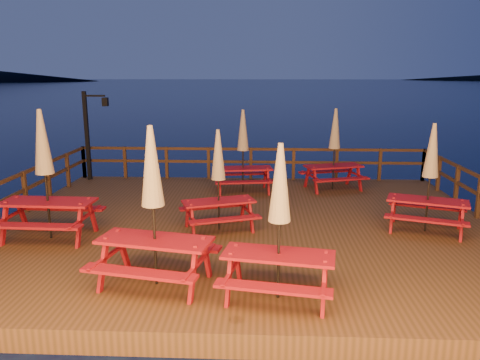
{
  "coord_description": "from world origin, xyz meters",
  "views": [
    {
      "loc": [
        0.35,
        -10.94,
        4.03
      ],
      "look_at": [
        -0.18,
        0.6,
        1.35
      ],
      "focal_mm": 35.0,
      "sensor_mm": 36.0,
      "label": 1
    }
  ],
  "objects_px": {
    "picnic_table_1": "(430,176)",
    "picnic_table_2": "(153,205)",
    "picnic_table_0": "(243,150)",
    "lamp_post": "(91,127)"
  },
  "relations": [
    {
      "from": "picnic_table_0",
      "to": "picnic_table_1",
      "type": "height_order",
      "value": "picnic_table_0"
    },
    {
      "from": "lamp_post",
      "to": "picnic_table_2",
      "type": "height_order",
      "value": "lamp_post"
    },
    {
      "from": "picnic_table_1",
      "to": "picnic_table_2",
      "type": "xyz_separation_m",
      "value": [
        -5.65,
        -3.06,
        0.14
      ]
    },
    {
      "from": "picnic_table_0",
      "to": "picnic_table_1",
      "type": "distance_m",
      "value": 5.6
    },
    {
      "from": "picnic_table_1",
      "to": "picnic_table_2",
      "type": "bearing_deg",
      "value": -132.05
    },
    {
      "from": "picnic_table_0",
      "to": "picnic_table_1",
      "type": "bearing_deg",
      "value": -46.86
    },
    {
      "from": "picnic_table_1",
      "to": "picnic_table_2",
      "type": "distance_m",
      "value": 6.43
    },
    {
      "from": "picnic_table_1",
      "to": "picnic_table_2",
      "type": "relative_size",
      "value": 0.9
    },
    {
      "from": "picnic_table_0",
      "to": "picnic_table_2",
      "type": "distance_m",
      "value": 6.64
    },
    {
      "from": "picnic_table_0",
      "to": "picnic_table_1",
      "type": "relative_size",
      "value": 1.0
    }
  ]
}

